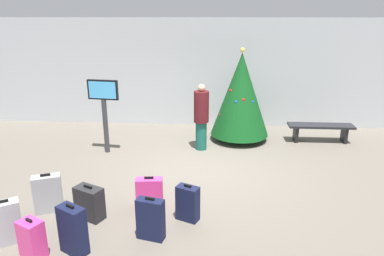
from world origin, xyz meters
The scene contains 14 objects.
ground_plane centered at (0.00, 0.00, 0.00)m, with size 16.00×16.00×0.00m, color #665E54.
back_wall centered at (0.00, 3.58, 1.60)m, with size 16.00×0.20×3.21m, color #B7BCC1.
holiday_tree centered at (1.04, 2.20, 1.27)m, with size 1.56×1.56×2.49m.
flight_info_kiosk centered at (-2.31, 1.03, 1.24)m, with size 0.76×0.18×1.82m.
waiting_bench centered at (3.22, 2.17, 0.37)m, with size 1.71×0.44×0.48m.
traveller_0 centered at (0.03, 1.39, 0.88)m, with size 0.48×0.48×1.69m.
suitcase_0 centered at (-2.70, -2.69, 0.34)m, with size 0.46×0.41×0.71m.
suitcase_1 centered at (-0.76, -1.52, 0.28)m, with size 0.49×0.25×0.59m.
suitcase_2 centered at (-0.57, -2.45, 0.33)m, with size 0.45×0.27×0.70m.
suitcase_3 centered at (-2.16, -2.99, 0.29)m, with size 0.41×0.37×0.61m.
suitcase_4 centered at (-1.61, -2.86, 0.37)m, with size 0.46×0.39×0.77m.
suitcase_5 centered at (-2.49, -1.78, 0.34)m, with size 0.52×0.38×0.71m.
suitcase_6 centered at (-1.70, -1.95, 0.28)m, with size 0.55×0.44×0.60m.
suitcase_7 centered at (-0.05, -1.88, 0.30)m, with size 0.42×0.33×0.65m.
Camera 1 is at (0.38, -7.07, 3.31)m, focal length 33.03 mm.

